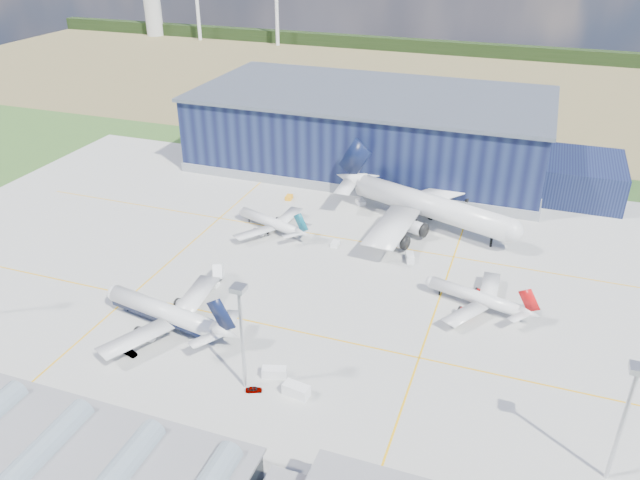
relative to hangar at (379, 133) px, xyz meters
The scene contains 21 objects.
ground 95.56m from the hangar, 91.70° to the right, with size 600.00×600.00×0.00m, color #264E1D.
apron 85.64m from the hangar, 91.90° to the right, with size 220.00×160.00×0.08m.
farmland 125.76m from the hangar, 91.29° to the left, with size 600.00×220.00×0.01m, color olive.
treeline 205.36m from the hangar, 90.78° to the left, with size 600.00×8.00×8.00m, color black.
hangar is the anchor object (origin of this frame).
glass_concourse 155.28m from the hangar, 93.42° to the right, with size 78.00×23.00×8.60m.
light_mast_center 125.07m from the hangar, 86.70° to the right, with size 2.60×2.60×23.00m.
light_mast_east 144.23m from the hangar, 59.95° to the right, with size 2.60×2.60×23.00m.
airliner_navy 114.36m from the hangar, 99.18° to the right, with size 37.09×36.28×12.09m, color silver, non-canonical shape.
airliner_red 93.95m from the hangar, 61.12° to the right, with size 27.85×27.25×9.08m, color silver, non-canonical shape.
airliner_widebody 51.90m from the hangar, 58.10° to the right, with size 62.57×61.21×20.40m, color silver, non-canonical shape.
airliner_regional 64.36m from the hangar, 103.76° to the right, with size 27.17×26.58×8.86m, color silver, non-canonical shape.
gse_van_a 121.23m from the hangar, 84.63° to the right, with size 2.09×4.80×2.09m, color white.
gse_cart_a 65.79m from the hangar, 85.19° to the right, with size 1.96×2.94×1.27m, color white.
gse_van_b 71.71m from the hangar, 67.98° to the right, with size 1.96×4.27×1.96m, color white.
gse_tug_c 45.29m from the hangar, 114.75° to the right, with size 1.91×3.06×1.34m, color #FC9F15.
gse_cart_b 37.52m from the hangar, 83.30° to the right, with size 2.16×3.24×1.41m, color white.
gse_van_c 125.44m from the hangar, 81.99° to the right, with size 2.45×5.10×2.45m, color white.
airstair 93.72m from the hangar, 99.87° to the right, with size 2.25×5.62×3.60m, color white.
car_a 126.45m from the hangar, 85.74° to the right, with size 1.28×3.18×1.09m, color #99999E.
car_b 126.15m from the hangar, 99.09° to the right, with size 1.33×3.81×1.25m, color #99999E.
Camera 1 is at (55.22, -113.23, 81.90)m, focal length 35.00 mm.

